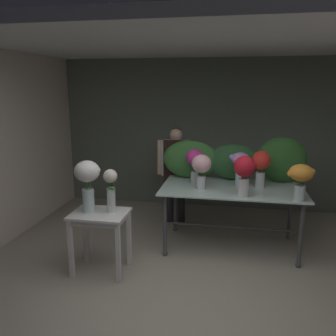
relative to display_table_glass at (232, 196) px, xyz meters
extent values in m
plane|color=#9E9384|center=(-0.42, 0.01, -0.74)|extent=(7.70, 7.70, 0.00)
cube|color=slate|center=(-0.42, 1.75, 0.60)|extent=(5.49, 0.12, 2.67)
cube|color=beige|center=(-3.16, 0.01, 0.60)|extent=(0.12, 3.62, 2.67)
cube|color=silver|center=(-0.42, 0.01, 1.99)|extent=(5.61, 3.62, 0.12)
cube|color=silver|center=(0.00, 0.00, 0.11)|extent=(1.87, 1.03, 0.02)
cylinder|color=#4C4C51|center=(-0.84, -0.42, -0.32)|extent=(0.05, 0.05, 0.84)
sphere|color=#4C4C51|center=(-0.84, -0.42, -0.71)|extent=(0.07, 0.07, 0.07)
cylinder|color=#4C4C51|center=(0.84, -0.42, -0.32)|extent=(0.05, 0.05, 0.84)
sphere|color=#4C4C51|center=(0.84, -0.42, -0.71)|extent=(0.07, 0.07, 0.07)
cylinder|color=#4C4C51|center=(-0.84, 0.42, -0.32)|extent=(0.05, 0.05, 0.84)
sphere|color=#4C4C51|center=(-0.84, 0.42, -0.71)|extent=(0.07, 0.07, 0.07)
cylinder|color=#4C4C51|center=(0.84, 0.42, -0.32)|extent=(0.05, 0.05, 0.84)
sphere|color=#4C4C51|center=(0.84, 0.42, -0.71)|extent=(0.07, 0.07, 0.07)
cylinder|color=#4C4C51|center=(0.00, 0.00, -0.44)|extent=(1.67, 0.03, 0.03)
cube|color=white|center=(-1.51, -0.94, -0.01)|extent=(0.65, 0.50, 0.03)
cube|color=white|center=(-1.51, -0.94, -0.06)|extent=(0.59, 0.44, 0.06)
cube|color=white|center=(-1.79, -1.14, -0.38)|extent=(0.05, 0.05, 0.71)
cube|color=white|center=(-1.22, -1.14, -0.38)|extent=(0.05, 0.05, 0.71)
cube|color=white|center=(-1.79, -0.73, -0.38)|extent=(0.05, 0.05, 0.71)
cube|color=white|center=(-1.22, -0.73, -0.38)|extent=(0.05, 0.05, 0.71)
cylinder|color=#232328|center=(-0.97, 0.77, -0.34)|extent=(0.12, 0.12, 0.80)
cylinder|color=#232328|center=(-0.80, 0.77, -0.34)|extent=(0.12, 0.12, 0.80)
cube|color=silver|center=(-0.88, 0.77, 0.34)|extent=(0.42, 0.22, 0.55)
cube|color=black|center=(-0.88, 0.65, 0.30)|extent=(0.36, 0.02, 0.67)
cylinder|color=beige|center=(-1.14, 0.77, 0.34)|extent=(0.09, 0.09, 0.55)
cylinder|color=beige|center=(-0.63, 0.77, 0.34)|extent=(0.09, 0.09, 0.55)
sphere|color=beige|center=(-0.88, 0.77, 0.71)|extent=(0.20, 0.20, 0.20)
ellipsoid|color=brown|center=(-0.88, 0.79, 0.77)|extent=(0.15, 0.15, 0.09)
ellipsoid|color=#387033|center=(-0.61, 0.40, 0.40)|extent=(0.80, 0.26, 0.56)
ellipsoid|color=#28562D|center=(0.00, 0.40, 0.38)|extent=(0.72, 0.22, 0.52)
ellipsoid|color=#2D6028|center=(0.66, 0.40, 0.44)|extent=(0.68, 0.32, 0.64)
cylinder|color=silver|center=(0.36, 0.06, 0.23)|extent=(0.12, 0.12, 0.21)
cylinder|color=#9EBCB2|center=(0.36, 0.06, 0.17)|extent=(0.11, 0.11, 0.09)
cylinder|color=#28562D|center=(0.38, 0.06, 0.27)|extent=(0.01, 0.01, 0.28)
cylinder|color=#28562D|center=(0.35, 0.08, 0.27)|extent=(0.01, 0.01, 0.28)
cylinder|color=#28562D|center=(0.34, 0.06, 0.27)|extent=(0.01, 0.01, 0.28)
cylinder|color=#28562D|center=(0.36, 0.03, 0.27)|extent=(0.01, 0.01, 0.28)
ellipsoid|color=red|center=(0.36, 0.06, 0.49)|extent=(0.24, 0.24, 0.25)
sphere|color=red|center=(0.29, 0.08, 0.52)|extent=(0.07, 0.07, 0.07)
sphere|color=red|center=(0.43, 0.08, 0.48)|extent=(0.10, 0.10, 0.10)
cylinder|color=silver|center=(0.13, -0.38, 0.23)|extent=(0.13, 0.13, 0.22)
cylinder|color=#9EBCB2|center=(0.13, -0.38, 0.17)|extent=(0.12, 0.12, 0.09)
cylinder|color=#28562D|center=(0.15, -0.38, 0.28)|extent=(0.01, 0.01, 0.29)
cylinder|color=#28562D|center=(0.11, -0.36, 0.28)|extent=(0.01, 0.01, 0.29)
cylinder|color=#28562D|center=(0.12, -0.40, 0.28)|extent=(0.01, 0.01, 0.29)
ellipsoid|color=red|center=(0.13, -0.38, 0.50)|extent=(0.25, 0.25, 0.26)
sphere|color=red|center=(0.23, -0.38, 0.52)|extent=(0.10, 0.10, 0.10)
cylinder|color=silver|center=(0.09, 0.08, 0.23)|extent=(0.11, 0.11, 0.22)
cylinder|color=#9EBCB2|center=(0.09, 0.08, 0.17)|extent=(0.10, 0.10, 0.09)
cylinder|color=#387033|center=(0.11, 0.08, 0.29)|extent=(0.01, 0.01, 0.31)
cylinder|color=#387033|center=(0.09, 0.09, 0.29)|extent=(0.01, 0.01, 0.31)
cylinder|color=#387033|center=(0.07, 0.08, 0.29)|extent=(0.01, 0.01, 0.31)
cylinder|color=#387033|center=(0.09, 0.05, 0.29)|extent=(0.01, 0.01, 0.31)
ellipsoid|color=#B28ED1|center=(0.09, 0.08, 0.50)|extent=(0.24, 0.24, 0.17)
sphere|color=#B28ED1|center=(-0.02, 0.08, 0.52)|extent=(0.07, 0.07, 0.07)
sphere|color=#B28ED1|center=(0.16, 0.09, 0.48)|extent=(0.10, 0.10, 0.10)
ellipsoid|color=#2D6028|center=(0.08, 0.11, 0.36)|extent=(0.10, 0.05, 0.03)
cylinder|color=silver|center=(0.78, -0.41, 0.21)|extent=(0.13, 0.13, 0.18)
cylinder|color=#9EBCB2|center=(0.78, -0.41, 0.16)|extent=(0.12, 0.12, 0.08)
cylinder|color=#28562D|center=(0.81, -0.41, 0.26)|extent=(0.01, 0.01, 0.27)
cylinder|color=#28562D|center=(0.76, -0.39, 0.26)|extent=(0.01, 0.01, 0.27)
cylinder|color=#28562D|center=(0.77, -0.42, 0.26)|extent=(0.01, 0.01, 0.27)
ellipsoid|color=orange|center=(0.78, -0.41, 0.46)|extent=(0.28, 0.28, 0.20)
sphere|color=orange|center=(0.66, -0.43, 0.45)|extent=(0.08, 0.08, 0.08)
sphere|color=orange|center=(0.89, -0.43, 0.48)|extent=(0.08, 0.08, 0.08)
ellipsoid|color=#477F3D|center=(0.74, -0.39, 0.33)|extent=(0.10, 0.10, 0.03)
cylinder|color=silver|center=(-0.40, -0.15, 0.21)|extent=(0.12, 0.12, 0.17)
cylinder|color=#9EBCB2|center=(-0.40, -0.15, 0.16)|extent=(0.11, 0.11, 0.07)
cylinder|color=#2D6028|center=(-0.39, -0.15, 0.26)|extent=(0.01, 0.01, 0.26)
cylinder|color=#2D6028|center=(-0.41, -0.13, 0.26)|extent=(0.01, 0.01, 0.26)
cylinder|color=#2D6028|center=(-0.42, -0.14, 0.26)|extent=(0.01, 0.01, 0.26)
cylinder|color=#2D6028|center=(-0.40, -0.16, 0.26)|extent=(0.01, 0.01, 0.26)
ellipsoid|color=#EFB2BC|center=(-0.40, -0.15, 0.46)|extent=(0.25, 0.25, 0.24)
sphere|color=#EFB2BC|center=(-0.33, -0.17, 0.42)|extent=(0.08, 0.08, 0.08)
ellipsoid|color=#28562D|center=(-0.41, -0.11, 0.32)|extent=(0.07, 0.11, 0.03)
cylinder|color=silver|center=(-0.52, 0.14, 0.20)|extent=(0.11, 0.11, 0.16)
cylinder|color=#9EBCB2|center=(-0.52, 0.14, 0.16)|extent=(0.10, 0.10, 0.07)
cylinder|color=#477F3D|center=(-0.50, 0.14, 0.28)|extent=(0.01, 0.01, 0.29)
cylinder|color=#477F3D|center=(-0.52, 0.16, 0.28)|extent=(0.01, 0.01, 0.29)
cylinder|color=#477F3D|center=(-0.54, 0.14, 0.28)|extent=(0.01, 0.01, 0.29)
cylinder|color=#477F3D|center=(-0.52, 0.12, 0.28)|extent=(0.01, 0.01, 0.29)
ellipsoid|color=#D1338E|center=(-0.52, 0.14, 0.49)|extent=(0.24, 0.24, 0.22)
sphere|color=#D1338E|center=(-0.60, 0.13, 0.51)|extent=(0.07, 0.07, 0.07)
sphere|color=#D1338E|center=(-0.43, 0.17, 0.48)|extent=(0.06, 0.06, 0.06)
ellipsoid|color=#2D6028|center=(-0.53, 0.18, 0.30)|extent=(0.06, 0.11, 0.03)
cylinder|color=silver|center=(-1.64, -0.94, 0.14)|extent=(0.14, 0.14, 0.28)
cylinder|color=#9EBCB2|center=(-1.64, -0.94, 0.06)|extent=(0.13, 0.13, 0.12)
cylinder|color=#477F3D|center=(-1.61, -0.94, 0.22)|extent=(0.01, 0.01, 0.41)
cylinder|color=#477F3D|center=(-1.64, -0.90, 0.22)|extent=(0.01, 0.01, 0.41)
cylinder|color=#477F3D|center=(-1.66, -0.93, 0.22)|extent=(0.01, 0.01, 0.41)
cylinder|color=#477F3D|center=(-1.64, -0.96, 0.22)|extent=(0.01, 0.01, 0.41)
ellipsoid|color=white|center=(-1.64, -0.94, 0.49)|extent=(0.29, 0.29, 0.25)
sphere|color=white|center=(-1.71, -0.92, 0.45)|extent=(0.12, 0.12, 0.12)
sphere|color=white|center=(-1.52, -0.93, 0.51)|extent=(0.07, 0.07, 0.07)
cylinder|color=silver|center=(-1.38, -0.89, 0.14)|extent=(0.10, 0.10, 0.28)
cylinder|color=#9EBCB2|center=(-1.38, -0.89, 0.07)|extent=(0.09, 0.09, 0.12)
cylinder|color=#2D6028|center=(-1.35, -0.89, 0.20)|extent=(0.01, 0.01, 0.37)
cylinder|color=#2D6028|center=(-1.38, -0.87, 0.20)|extent=(0.01, 0.01, 0.37)
cylinder|color=#2D6028|center=(-1.40, -0.88, 0.20)|extent=(0.01, 0.01, 0.37)
cylinder|color=#2D6028|center=(-1.38, -0.90, 0.20)|extent=(0.01, 0.01, 0.37)
ellipsoid|color=silver|center=(-1.38, -0.89, 0.43)|extent=(0.16, 0.16, 0.16)
sphere|color=silver|center=(-1.43, -0.89, 0.44)|extent=(0.06, 0.06, 0.06)
ellipsoid|color=#477F3D|center=(-1.36, -0.92, 0.31)|extent=(0.10, 0.05, 0.03)
camera|label=1|loc=(-0.03, -4.54, 1.42)|focal=37.16mm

